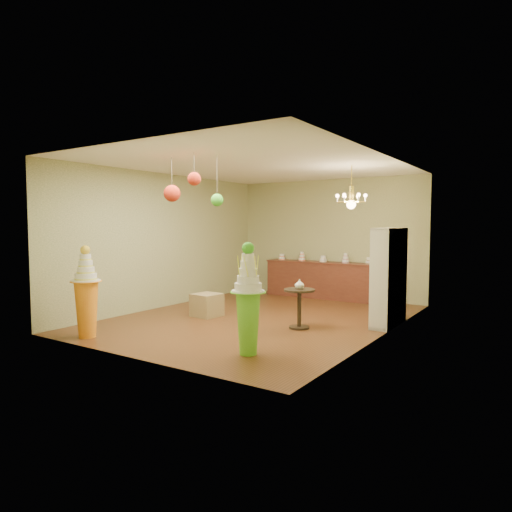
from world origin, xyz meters
The scene contains 17 objects.
floor centered at (0.00, 0.00, 0.00)m, with size 6.50×6.50×0.00m, color #502D15.
ceiling centered at (0.00, 0.00, 3.00)m, with size 6.50×6.50×0.00m, color white.
wall_back centered at (0.00, 3.25, 1.50)m, with size 5.00×0.04×3.00m, color #9BA06E.
wall_front centered at (0.00, -3.25, 1.50)m, with size 5.00×0.04×3.00m, color #9BA06E.
wall_left centered at (-2.50, 0.00, 1.50)m, with size 0.04×6.50×3.00m, color #9BA06E.
wall_right centered at (2.50, 0.00, 1.50)m, with size 0.04×6.50×3.00m, color #9BA06E.
pedestal_green centered at (1.24, -2.21, 0.67)m, with size 0.58×0.58×1.62m.
pedestal_orange centered at (-1.55, -2.85, 0.61)m, with size 0.50×0.50×1.52m.
burlap_riser centered at (-0.99, -0.43, 0.23)m, with size 0.51×0.51×0.46m, color olive.
sideboard centered at (0.00, 2.97, 0.48)m, with size 3.04×0.54×1.16m.
shelving_unit centered at (2.34, 0.80, 0.90)m, with size 0.33×1.20×1.80m.
round_table centered at (1.08, -0.35, 0.46)m, with size 0.72×0.72×0.71m.
vase centered at (1.08, -0.35, 0.80)m, with size 0.17×0.17×0.18m, color beige.
pom_red_left centered at (-0.61, -1.80, 2.39)m, with size 0.28×0.28×0.75m.
pom_green_mid centered at (0.22, -1.62, 2.26)m, with size 0.21×0.21×0.84m.
pom_red_right centered at (0.07, -2.00, 2.58)m, with size 0.21×0.21×0.52m.
chandelier centered at (1.54, 0.89, 2.30)m, with size 0.80×0.80×0.85m.
Camera 1 is at (4.87, -7.53, 1.87)m, focal length 32.00 mm.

